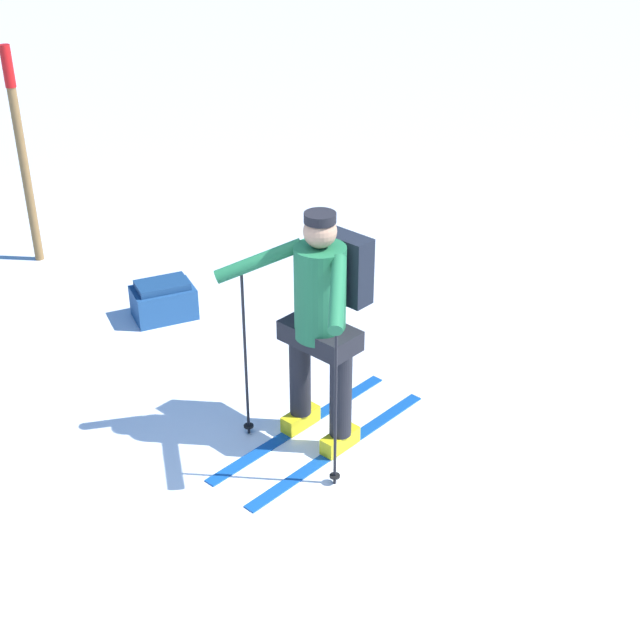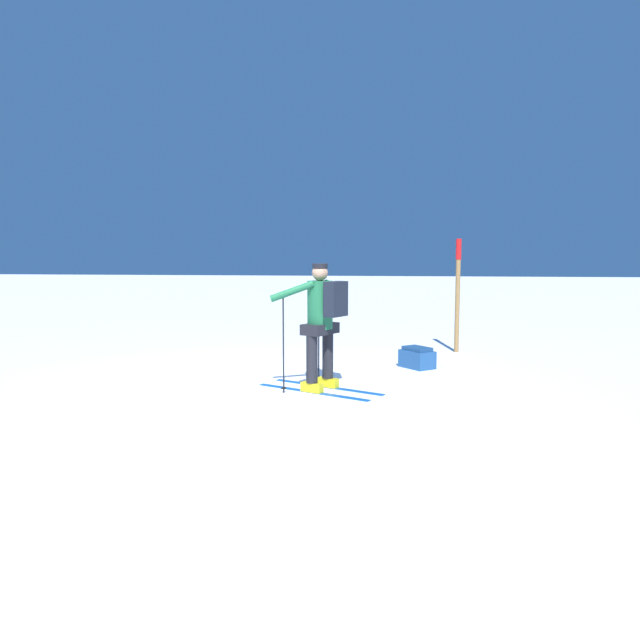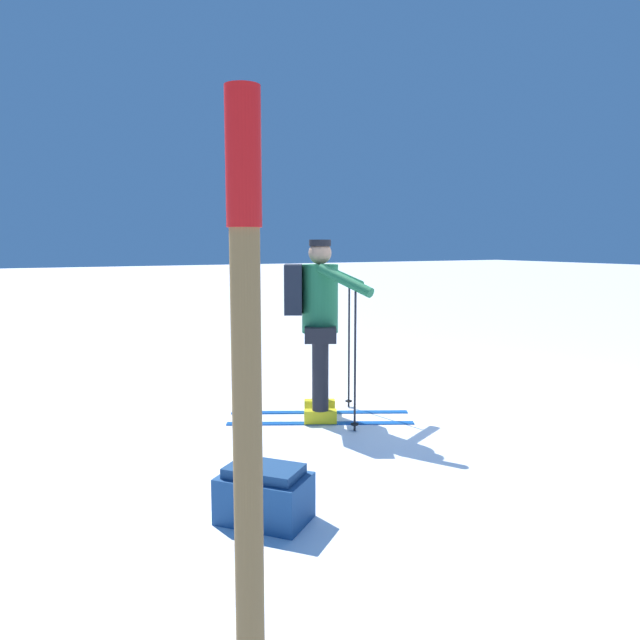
% 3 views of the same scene
% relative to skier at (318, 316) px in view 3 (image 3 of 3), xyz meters
% --- Properties ---
extents(ground_plane, '(80.00, 80.00, 0.00)m').
position_rel_skier_xyz_m(ground_plane, '(0.79, -0.27, -0.98)').
color(ground_plane, white).
extents(skier, '(1.75, 1.28, 1.69)m').
position_rel_skier_xyz_m(skier, '(0.00, 0.00, 0.00)').
color(skier, '#144C9E').
rests_on(skier, ground_plane).
extents(dropped_backpack, '(0.60, 0.63, 0.34)m').
position_rel_skier_xyz_m(dropped_backpack, '(-1.32, -1.79, -0.82)').
color(dropped_backpack, navy).
rests_on(dropped_backpack, ground_plane).
extents(trail_marker, '(0.10, 0.10, 2.08)m').
position_rel_skier_xyz_m(trail_marker, '(-2.09, -3.48, 0.23)').
color(trail_marker, olive).
rests_on(trail_marker, ground_plane).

